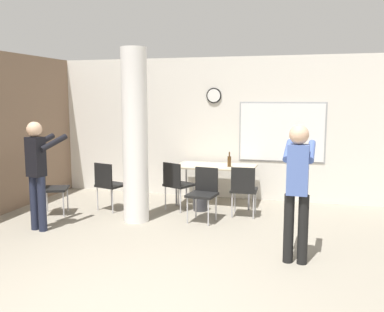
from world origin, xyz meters
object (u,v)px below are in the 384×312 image
bottle_on_table (229,161)px  chair_table_front (204,190)px  chair_near_pillar (109,182)px  chair_table_right (244,187)px  folding_table (216,168)px  person_playing_side (297,183)px  chair_table_left (177,182)px  person_watching_back (38,167)px  chair_by_left_wall (50,185)px

bottle_on_table → chair_table_front: bearing=-101.3°
chair_near_pillar → chair_table_right: 2.40m
chair_near_pillar → chair_table_right: bearing=5.2°
folding_table → person_playing_side: person_playing_side is taller
folding_table → chair_table_right: (0.65, -0.78, -0.18)m
chair_table_right → chair_table_left: bearing=173.9°
chair_table_front → person_playing_side: size_ratio=0.51×
person_watching_back → chair_near_pillar: bearing=68.3°
folding_table → chair_by_left_wall: chair_by_left_wall is taller
chair_table_left → person_playing_side: bearing=-42.6°
chair_table_right → chair_table_left: same height
chair_by_left_wall → person_playing_side: (4.17, -1.12, 0.49)m
person_watching_back → chair_table_right: bearing=27.7°
chair_near_pillar → chair_table_right: same height
chair_by_left_wall → person_watching_back: person_watching_back is taller
chair_table_right → chair_table_front: bearing=-146.1°
chair_table_front → person_playing_side: (1.51, -1.43, 0.49)m
chair_near_pillar → person_playing_side: size_ratio=0.51×
chair_table_front → person_watching_back: bearing=-154.0°
person_playing_side → chair_table_right: bearing=116.4°
chair_by_left_wall → chair_near_pillar: bearing=30.0°
chair_near_pillar → person_watching_back: size_ratio=0.52×
chair_table_front → chair_by_left_wall: (-2.65, -0.31, 0.00)m
chair_near_pillar → person_watching_back: person_watching_back is taller
chair_by_left_wall → chair_table_left: (2.03, 0.85, 0.00)m
person_playing_side → chair_table_left: bearing=137.4°
person_playing_side → person_watching_back: 3.83m
chair_table_right → chair_table_left: 1.23m
bottle_on_table → person_watching_back: (-2.53, -2.24, 0.14)m
chair_near_pillar → chair_by_left_wall: size_ratio=1.00×
chair_by_left_wall → chair_table_left: bearing=22.7°
chair_by_left_wall → person_playing_side: person_playing_side is taller
bottle_on_table → chair_table_front: (-0.22, -1.11, -0.33)m
person_playing_side → person_watching_back: bearing=175.4°
chair_table_right → person_watching_back: size_ratio=0.52×
folding_table → chair_table_left: bearing=-131.7°
person_playing_side → bottle_on_table: bearing=116.9°
chair_by_left_wall → chair_table_left: same height
chair_table_right → chair_table_front: (-0.60, -0.40, 0.00)m
chair_by_left_wall → person_playing_side: 4.34m
chair_near_pillar → chair_table_front: 1.80m
folding_table → bottle_on_table: size_ratio=5.35×
chair_near_pillar → chair_table_left: bearing=16.7°
chair_table_right → chair_table_left: (-1.22, 0.13, 0.00)m
folding_table → bottle_on_table: bottle_on_table is taller
chair_near_pillar → chair_table_right: (2.39, 0.22, 0.00)m
chair_table_front → chair_by_left_wall: size_ratio=1.00×
chair_table_right → bottle_on_table: bearing=118.1°
chair_table_front → person_playing_side: 2.14m
person_watching_back → chair_table_left: bearing=44.5°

